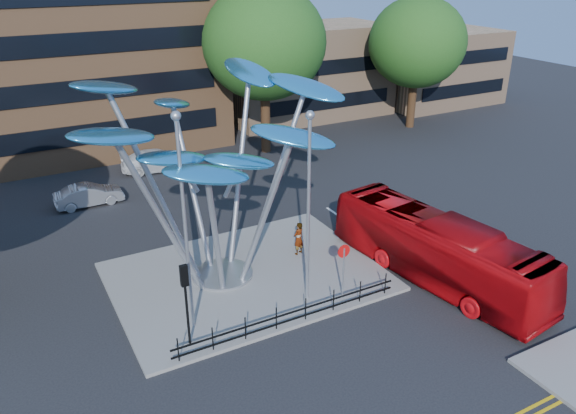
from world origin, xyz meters
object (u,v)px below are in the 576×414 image
no_entry_sign_island (344,261)px  parked_car_right (158,160)px  leaf_sculpture (212,135)px  street_lamp_right (309,193)px  parked_car_mid (89,195)px  tree_right (264,43)px  traffic_light_island (185,288)px  pedestrian (299,238)px  street_lamp_left (184,207)px  red_bus (437,249)px  tree_far (417,43)px

no_entry_sign_island → parked_car_right: size_ratio=0.49×
leaf_sculpture → street_lamp_right: leaf_sculpture is taller
no_entry_sign_island → parked_car_mid: no_entry_sign_island is taller
tree_right → traffic_light_island: tree_right is taller
pedestrian → parked_car_right: (-2.55, 15.25, -0.27)m
street_lamp_left → leaf_sculpture: bearing=52.6°
street_lamp_left → traffic_light_island: street_lamp_left is taller
traffic_light_island → street_lamp_right: bearing=5.2°
leaf_sculpture → traffic_light_island: size_ratio=3.71×
traffic_light_island → pedestrian: traffic_light_island is taller
traffic_light_island → red_bus: (11.60, -0.71, -1.07)m
tree_right → parked_car_right: tree_right is taller
tree_right → no_entry_sign_island: bearing=-107.1°
tree_right → street_lamp_left: size_ratio=1.38×
street_lamp_right → parked_car_mid: 16.92m
tree_right → street_lamp_left: 22.49m
street_lamp_left → pedestrian: street_lamp_left is taller
street_lamp_left → no_entry_sign_island: street_lamp_left is taller
traffic_light_island → red_bus: size_ratio=0.31×
pedestrian → parked_car_right: pedestrian is taller
tree_right → tree_far: size_ratio=1.12×
street_lamp_left → parked_car_right: size_ratio=1.76×
red_bus → pedestrian: (-4.47, 4.84, -0.55)m
parked_car_right → traffic_light_island: bearing=175.0°
tree_right → parked_car_right: bearing=-179.3°
leaf_sculpture → tree_right: bearing=56.7°
red_bus → no_entry_sign_island: bearing=163.3°
leaf_sculpture → pedestrian: size_ratio=7.50×
street_lamp_left → red_bus: (11.10, -1.71, -3.81)m
tree_far → parked_car_mid: 28.79m
leaf_sculpture → no_entry_sign_island: size_ratio=5.19×
street_lamp_right → traffic_light_island: (-5.50, -0.50, -2.48)m
parked_car_mid → no_entry_sign_island: bearing=-154.0°
parked_car_right → leaf_sculpture: bearing=-177.9°
street_lamp_left → parked_car_mid: 15.36m
parked_car_mid → parked_car_right: bearing=-55.1°
street_lamp_right → pedestrian: (1.63, 3.64, -4.10)m
red_bus → street_lamp_left: bearing=163.5°
street_lamp_left → parked_car_right: 19.40m
no_entry_sign_island → street_lamp_left: bearing=171.4°
street_lamp_left → parked_car_right: (4.09, 18.39, -4.63)m
parked_car_mid → street_lamp_right: bearing=-157.9°
tree_right → parked_car_right: size_ratio=2.42×
tree_far → no_entry_sign_island: bearing=-135.7°
street_lamp_right → no_entry_sign_island: size_ratio=3.39×
red_bus → parked_car_right: size_ratio=2.22×
no_entry_sign_island → parked_car_right: bearing=97.1°
tree_far → parked_car_right: (-22.41, -0.11, -6.38)m
street_lamp_left → red_bus: bearing=-8.7°
no_entry_sign_island → red_bus: bearing=-8.9°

